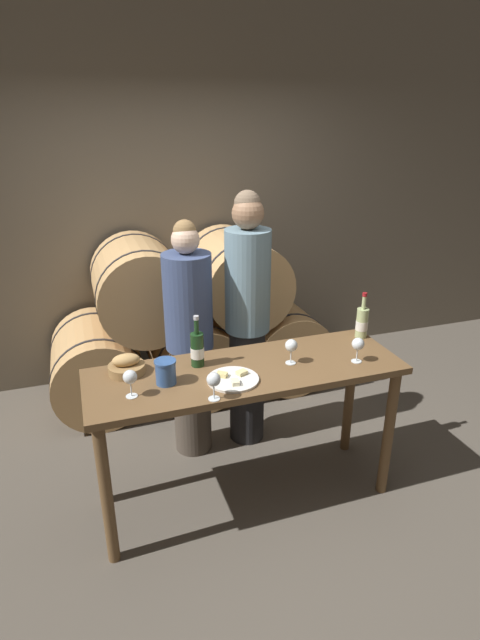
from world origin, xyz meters
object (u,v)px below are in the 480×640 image
tasting_table (246,389)px  bread_basket (127,366)px  blue_crock (166,371)px  wine_glass_center (291,346)px  wine_glass_far_left (130,378)px  wine_glass_right (358,345)px  wine_bottle_white (362,322)px  wine_glass_left (214,380)px  wine_bottle_red (197,349)px  person_left (190,341)px  person_right (247,320)px  cheese_plate (233,379)px

tasting_table → bread_basket: bread_basket is taller
blue_crock → wine_glass_center: size_ratio=0.90×
tasting_table → blue_crock: blue_crock is taller
wine_glass_far_left → wine_glass_right: 1.28m
wine_bottle_white → wine_glass_right: (-0.21, -0.30, 0.01)m
wine_bottle_white → blue_crock: bearing=-171.6°
wine_glass_left → wine_glass_right: bearing=8.4°
wine_bottle_white → wine_glass_left: size_ratio=2.01×
wine_bottle_red → wine_glass_far_left: bearing=-150.9°
wine_bottle_white → wine_glass_left: 1.18m
wine_bottle_white → wine_glass_left: wine_bottle_white is taller
tasting_table → person_left: (-0.19, 0.60, 0.07)m
person_left → wine_bottle_red: 0.50m
wine_bottle_red → bread_basket: 0.40m
wine_glass_left → wine_glass_far_left: bearing=157.9°
bread_basket → wine_glass_left: (0.38, -0.42, 0.07)m
person_right → cheese_plate: (-0.33, -0.70, -0.03)m
cheese_plate → wine_glass_right: (0.74, -0.02, 0.10)m
wine_bottle_white → bread_basket: size_ratio=1.48×
bread_basket → wine_glass_center: bearing=-11.4°
person_right → wine_glass_center: size_ratio=12.09×
bread_basket → cheese_plate: size_ratio=0.72×
cheese_plate → wine_bottle_white: bearing=16.3°
wine_bottle_white → person_left: bearing=157.7°
blue_crock → bread_basket: size_ratio=0.66×
person_right → blue_crock: 0.91m
blue_crock → wine_glass_center: 0.72m
blue_crock → wine_glass_right: wine_glass_right is taller
wine_bottle_red → wine_bottle_white: (1.09, 0.05, -0.00)m
tasting_table → blue_crock: bearing=-177.8°
wine_bottle_white → wine_glass_far_left: wine_bottle_white is taller
wine_bottle_red → bread_basket: (-0.39, 0.04, -0.06)m
person_left → bread_basket: person_left is taller
wine_bottle_red → wine_glass_center: (0.51, -0.15, 0.01)m
person_left → wine_glass_center: bearing=-53.7°
cheese_plate → wine_glass_center: bearing=13.0°
wine_bottle_red → blue_crock: 0.26m
person_left → blue_crock: 0.68m
tasting_table → wine_bottle_red: wine_bottle_red is taller
tasting_table → cheese_plate: size_ratio=6.39×
wine_glass_right → wine_glass_center: bearing=164.4°
person_right → bread_basket: person_right is taller
wine_bottle_red → wine_bottle_white: 1.09m
tasting_table → person_right: 0.66m
wine_glass_right → wine_glass_far_left: bearing=178.9°
person_right → wine_glass_left: 0.98m
person_left → wine_glass_right: person_left is taller
wine_bottle_white → cheese_plate: 1.00m
person_right → wine_glass_center: 0.62m
blue_crock → wine_bottle_white: bearing=8.4°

